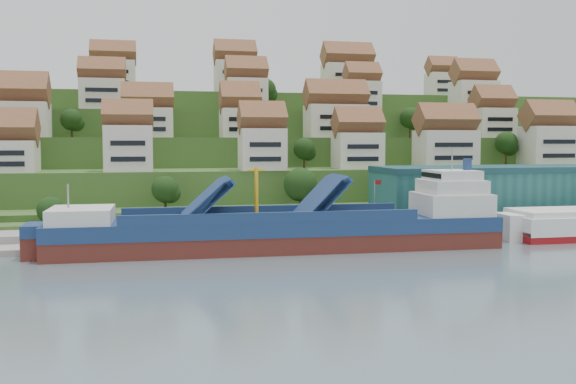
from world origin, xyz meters
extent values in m
plane|color=slate|center=(0.00, 0.00, 0.00)|extent=(300.00, 300.00, 0.00)
cube|color=gray|center=(20.00, 15.00, 1.10)|extent=(180.00, 14.00, 2.20)
cube|color=#2D4C1E|center=(0.00, 86.00, 2.00)|extent=(260.00, 128.00, 4.00)
cube|color=#2D4C1E|center=(0.00, 91.00, 5.50)|extent=(260.00, 118.00, 11.00)
cube|color=#2D4C1E|center=(0.00, 99.00, 9.00)|extent=(260.00, 102.00, 18.00)
cube|color=#2D4C1E|center=(0.00, 107.00, 12.50)|extent=(260.00, 86.00, 25.00)
cube|color=#2D4C1E|center=(0.00, 116.00, 15.50)|extent=(260.00, 68.00, 31.00)
cube|color=beige|center=(-49.18, 38.44, 14.14)|extent=(11.19, 8.57, 6.29)
cube|color=beige|center=(-25.61, 36.22, 15.68)|extent=(9.67, 7.03, 9.35)
cube|color=beige|center=(2.04, 35.67, 15.41)|extent=(9.43, 7.62, 8.82)
cube|color=beige|center=(24.80, 40.00, 15.02)|extent=(10.39, 7.73, 8.04)
cube|color=beige|center=(45.98, 39.01, 15.31)|extent=(13.28, 8.26, 8.63)
cube|color=beige|center=(73.65, 40.07, 15.87)|extent=(12.27, 8.31, 9.75)
cube|color=beige|center=(-48.31, 53.73, 21.88)|extent=(10.04, 8.98, 7.76)
cube|color=beige|center=(-21.59, 55.72, 21.43)|extent=(11.39, 7.90, 6.87)
cube|color=beige|center=(-0.09, 54.04, 21.43)|extent=(8.99, 8.56, 6.86)
cube|color=beige|center=(24.44, 56.18, 22.08)|extent=(14.87, 8.36, 8.17)
cube|color=beige|center=(66.87, 54.87, 21.85)|extent=(10.05, 8.04, 7.69)
cube|color=beige|center=(-32.56, 69.49, 28.81)|extent=(11.00, 7.30, 7.62)
cube|color=beige|center=(3.84, 69.43, 29.22)|extent=(10.45, 7.79, 8.45)
cube|color=beige|center=(36.33, 70.87, 29.23)|extent=(9.22, 7.14, 8.45)
cube|color=beige|center=(69.52, 69.86, 29.54)|extent=(11.77, 8.47, 9.09)
cube|color=beige|center=(-30.74, 89.79, 35.33)|extent=(11.99, 7.51, 8.67)
cube|color=beige|center=(3.31, 87.15, 35.54)|extent=(11.50, 8.15, 9.07)
cube|color=beige|center=(37.49, 87.76, 35.58)|extent=(14.54, 8.73, 9.16)
cube|color=beige|center=(70.84, 92.80, 34.89)|extent=(9.49, 7.05, 7.78)
ellipsoid|color=#193712|center=(8.14, 26.11, 8.47)|extent=(6.83, 6.83, 6.83)
ellipsoid|color=#193712|center=(-18.62, 26.29, 7.93)|extent=(5.21, 5.21, 5.21)
ellipsoid|color=#193712|center=(64.08, 43.11, 16.77)|extent=(5.59, 5.59, 5.59)
ellipsoid|color=#193712|center=(13.23, 43.66, 15.40)|extent=(4.94, 4.94, 4.94)
ellipsoid|color=#193712|center=(45.93, 59.83, 23.24)|extent=(5.50, 5.50, 5.50)
ellipsoid|color=#193712|center=(-50.02, 59.38, 22.07)|extent=(5.41, 5.41, 5.41)
ellipsoid|color=#193712|center=(-38.95, 57.97, 22.14)|extent=(5.05, 5.05, 5.05)
ellipsoid|color=#193712|center=(9.35, 73.21, 30.90)|extent=(6.51, 6.51, 6.51)
ellipsoid|color=#193712|center=(34.20, 75.94, 29.31)|extent=(5.45, 5.45, 5.45)
ellipsoid|color=#193712|center=(39.66, 73.97, 29.15)|extent=(5.42, 5.42, 5.42)
ellipsoid|color=#193712|center=(-38.61, 19.00, 5.15)|extent=(4.76, 4.76, 4.76)
cube|color=#205855|center=(52.00, 17.00, 7.20)|extent=(60.00, 15.00, 10.00)
cylinder|color=gray|center=(18.00, 10.00, 6.20)|extent=(0.16, 0.16, 8.00)
cube|color=maroon|center=(18.60, 10.00, 9.80)|extent=(1.20, 0.05, 0.80)
cube|color=#57221A|center=(-1.72, -0.62, 1.00)|extent=(71.00, 12.74, 4.53)
cube|color=navy|center=(-1.72, -0.62, 3.90)|extent=(71.00, 12.85, 2.36)
cube|color=silver|center=(-31.64, 0.16, 6.17)|extent=(9.34, 10.57, 2.36)
cube|color=#262628|center=(-3.53, -0.58, 5.08)|extent=(45.57, 10.44, 0.27)
cube|color=navy|center=(-13.50, -0.31, 8.16)|extent=(7.05, 10.19, 6.27)
cube|color=navy|center=(4.63, -0.79, 8.16)|extent=(6.71, 10.18, 6.63)
cylinder|color=gold|center=(-5.34, -0.53, 9.07)|extent=(0.65, 0.65, 8.16)
cube|color=silver|center=(27.29, -1.39, 6.80)|extent=(11.15, 10.62, 3.63)
cube|color=silver|center=(27.29, -1.39, 9.70)|extent=(9.31, 9.49, 2.27)
cube|color=silver|center=(27.29, -1.39, 11.61)|extent=(7.47, 8.35, 1.63)
cylinder|color=navy|center=(30.01, -1.46, 13.33)|extent=(1.49, 1.49, 2.00)
camera|label=1|loc=(-21.96, -98.94, 17.30)|focal=40.00mm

